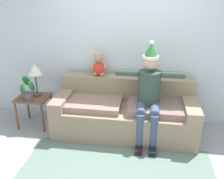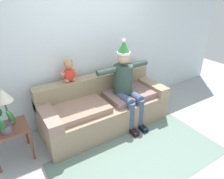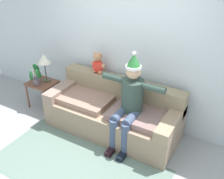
% 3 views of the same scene
% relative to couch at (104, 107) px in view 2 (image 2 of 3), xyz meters
% --- Properties ---
extents(ground_plane, '(10.00, 10.00, 0.00)m').
position_rel_couch_xyz_m(ground_plane, '(0.00, -1.01, -0.34)').
color(ground_plane, '#9B9E9F').
extents(back_wall, '(7.00, 0.10, 2.70)m').
position_rel_couch_xyz_m(back_wall, '(0.00, 0.54, 1.01)').
color(back_wall, silver).
rests_on(back_wall, ground_plane).
extents(couch, '(2.25, 0.91, 0.86)m').
position_rel_couch_xyz_m(couch, '(0.00, 0.00, 0.00)').
color(couch, gray).
rests_on(couch, ground_plane).
extents(person_seated, '(1.02, 0.77, 1.55)m').
position_rel_couch_xyz_m(person_seated, '(0.37, -0.16, 0.45)').
color(person_seated, '#31453C').
rests_on(person_seated, ground_plane).
extents(teddy_bear, '(0.29, 0.17, 0.38)m').
position_rel_couch_xyz_m(teddy_bear, '(-0.48, 0.29, 0.69)').
color(teddy_bear, red).
rests_on(teddy_bear, couch).
extents(side_table, '(0.52, 0.46, 0.53)m').
position_rel_couch_xyz_m(side_table, '(-1.56, -0.04, 0.11)').
color(side_table, brown).
rests_on(side_table, ground_plane).
extents(table_lamp, '(0.24, 0.24, 0.55)m').
position_rel_couch_xyz_m(table_lamp, '(-1.52, 0.05, 0.63)').
color(table_lamp, '#4C4D39').
rests_on(table_lamp, side_table).
extents(potted_plant, '(0.27, 0.30, 0.41)m').
position_rel_couch_xyz_m(potted_plant, '(-1.58, -0.14, 0.36)').
color(potted_plant, '#5D525C').
rests_on(potted_plant, side_table).
extents(area_rug, '(2.54, 1.29, 0.01)m').
position_rel_couch_xyz_m(area_rug, '(0.00, -1.06, -0.34)').
color(area_rug, slate).
rests_on(area_rug, ground_plane).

